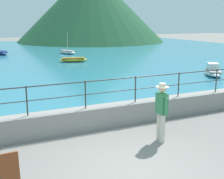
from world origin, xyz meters
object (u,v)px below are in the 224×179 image
at_px(person_walking, 162,109).
at_px(boat_0, 213,71).
at_px(boat_4, 67,52).
at_px(boat_2, 2,53).
at_px(boat_5, 73,60).

distance_m(person_walking, boat_0, 11.67).
bearing_deg(boat_0, boat_4, 106.06).
xyz_separation_m(person_walking, boat_2, (-1.87, 25.82, -0.72)).
bearing_deg(boat_5, boat_0, -58.80).
bearing_deg(boat_5, boat_2, 119.75).
distance_m(boat_0, boat_5, 11.60).
bearing_deg(person_walking, boat_5, 80.29).
distance_m(boat_2, boat_4, 6.60).
height_order(boat_0, boat_4, boat_4).
distance_m(boat_4, boat_5, 6.36).
relative_size(boat_0, boat_5, 0.99).
bearing_deg(boat_2, person_walking, -85.85).
bearing_deg(boat_0, boat_2, 120.54).
bearing_deg(boat_2, boat_4, -19.98).
height_order(person_walking, boat_2, person_walking).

